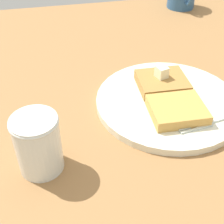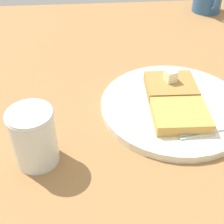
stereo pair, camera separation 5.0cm
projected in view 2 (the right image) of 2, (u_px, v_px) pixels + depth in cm
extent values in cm
cube|color=olive|center=(146.00, 115.00, 58.39)|extent=(112.15, 112.15, 2.29)
cylinder|color=silver|center=(174.00, 107.00, 57.30)|extent=(26.85, 26.85, 1.38)
torus|color=gray|center=(174.00, 106.00, 57.12)|extent=(26.85, 26.85, 0.80)
cube|color=#A7773A|center=(170.00, 86.00, 59.61)|extent=(8.58, 9.63, 2.01)
cube|color=gold|center=(180.00, 115.00, 52.86)|extent=(8.58, 9.63, 2.01)
cube|color=#F8EFC1|center=(170.00, 76.00, 58.68)|extent=(2.64, 2.49, 2.17)
cube|color=silver|center=(204.00, 131.00, 50.99)|extent=(2.58, 3.09, 0.36)
cube|color=silver|center=(190.00, 138.00, 49.83)|extent=(0.78, 3.21, 0.36)
cube|color=silver|center=(188.00, 135.00, 50.25)|extent=(0.78, 3.21, 0.36)
cube|color=silver|center=(187.00, 133.00, 50.66)|extent=(0.78, 3.21, 0.36)
cube|color=silver|center=(185.00, 131.00, 51.08)|extent=(0.78, 3.21, 0.36)
cylinder|color=#5D2908|center=(36.00, 145.00, 46.52)|extent=(6.07, 6.07, 5.95)
cylinder|color=silver|center=(34.00, 137.00, 45.47)|extent=(6.60, 6.60, 9.27)
torus|color=silver|center=(29.00, 115.00, 42.83)|extent=(6.83, 6.83, 0.50)
torus|color=#2E5989|center=(213.00, 0.00, 89.11)|extent=(5.20, 0.90, 5.20)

